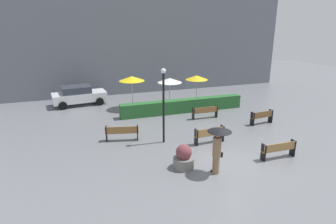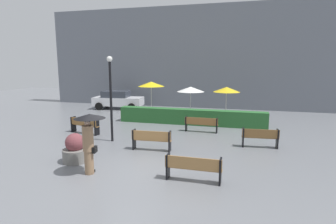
{
  "view_description": "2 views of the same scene",
  "coord_description": "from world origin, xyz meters",
  "px_view_note": "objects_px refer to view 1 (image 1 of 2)",
  "views": [
    {
      "loc": [
        -6.92,
        -11.15,
        6.7
      ],
      "look_at": [
        -1.3,
        5.39,
        1.14
      ],
      "focal_mm": 31.21,
      "sensor_mm": 36.0,
      "label": 1
    },
    {
      "loc": [
        4.12,
        -8.93,
        3.85
      ],
      "look_at": [
        0.25,
        5.23,
        1.31
      ],
      "focal_mm": 29.73,
      "sensor_mm": 36.0,
      "label": 2
    }
  ],
  "objects_px": {
    "lamp_post": "(164,99)",
    "patio_umbrella_white": "(170,80)",
    "bench_near_right": "(279,149)",
    "patio_umbrella_yellow_far": "(197,78)",
    "patio_umbrella_yellow": "(132,79)",
    "bench_back_row": "(205,111)",
    "bench_far_right": "(262,116)",
    "planter_pot": "(184,158)",
    "pedestrian_with_umbrella": "(218,143)",
    "bench_far_left": "(122,132)",
    "bench_mid_center": "(210,134)",
    "parked_car": "(79,95)"
  },
  "relations": [
    {
      "from": "lamp_post",
      "to": "patio_umbrella_white",
      "type": "relative_size",
      "value": 1.86
    },
    {
      "from": "bench_near_right",
      "to": "patio_umbrella_yellow_far",
      "type": "bearing_deg",
      "value": 88.18
    },
    {
      "from": "patio_umbrella_yellow",
      "to": "patio_umbrella_yellow_far",
      "type": "height_order",
      "value": "patio_umbrella_yellow"
    },
    {
      "from": "bench_back_row",
      "to": "patio_umbrella_yellow_far",
      "type": "relative_size",
      "value": 0.83
    },
    {
      "from": "bench_far_right",
      "to": "patio_umbrella_yellow_far",
      "type": "xyz_separation_m",
      "value": [
        -1.98,
        6.32,
        1.58
      ]
    },
    {
      "from": "planter_pot",
      "to": "lamp_post",
      "type": "relative_size",
      "value": 0.28
    },
    {
      "from": "pedestrian_with_umbrella",
      "to": "lamp_post",
      "type": "xyz_separation_m",
      "value": [
        -1.2,
        4.1,
        1.12
      ]
    },
    {
      "from": "planter_pot",
      "to": "bench_far_right",
      "type": "bearing_deg",
      "value": 28.74
    },
    {
      "from": "bench_back_row",
      "to": "bench_far_left",
      "type": "xyz_separation_m",
      "value": [
        -6.26,
        -2.07,
        0.02
      ]
    },
    {
      "from": "bench_mid_center",
      "to": "pedestrian_with_umbrella",
      "type": "xyz_separation_m",
      "value": [
        -1.22,
        -3.14,
        0.91
      ]
    },
    {
      "from": "pedestrian_with_umbrella",
      "to": "patio_umbrella_white",
      "type": "xyz_separation_m",
      "value": [
        1.51,
        10.91,
        0.65
      ]
    },
    {
      "from": "pedestrian_with_umbrella",
      "to": "planter_pot",
      "type": "bearing_deg",
      "value": 142.52
    },
    {
      "from": "bench_near_right",
      "to": "bench_far_right",
      "type": "bearing_deg",
      "value": 63.16
    },
    {
      "from": "bench_mid_center",
      "to": "parked_car",
      "type": "distance_m",
      "value": 12.39
    },
    {
      "from": "bench_far_left",
      "to": "bench_back_row",
      "type": "bearing_deg",
      "value": 18.3
    },
    {
      "from": "pedestrian_with_umbrella",
      "to": "parked_car",
      "type": "distance_m",
      "value": 14.67
    },
    {
      "from": "lamp_post",
      "to": "bench_far_right",
      "type": "bearing_deg",
      "value": 6.32
    },
    {
      "from": "pedestrian_with_umbrella",
      "to": "lamp_post",
      "type": "relative_size",
      "value": 0.51
    },
    {
      "from": "patio_umbrella_yellow",
      "to": "patio_umbrella_white",
      "type": "xyz_separation_m",
      "value": [
        2.99,
        -0.22,
        -0.29
      ]
    },
    {
      "from": "pedestrian_with_umbrella",
      "to": "bench_near_right",
      "type": "bearing_deg",
      "value": 4.66
    },
    {
      "from": "bench_back_row",
      "to": "bench_far_left",
      "type": "bearing_deg",
      "value": -161.7
    },
    {
      "from": "patio_umbrella_yellow",
      "to": "pedestrian_with_umbrella",
      "type": "bearing_deg",
      "value": -82.44
    },
    {
      "from": "patio_umbrella_yellow",
      "to": "bench_back_row",
      "type": "bearing_deg",
      "value": -42.47
    },
    {
      "from": "bench_back_row",
      "to": "bench_far_right",
      "type": "xyz_separation_m",
      "value": [
        3.09,
        -2.27,
        0.02
      ]
    },
    {
      "from": "patio_umbrella_white",
      "to": "planter_pot",
      "type": "bearing_deg",
      "value": -105.42
    },
    {
      "from": "pedestrian_with_umbrella",
      "to": "patio_umbrella_yellow",
      "type": "height_order",
      "value": "patio_umbrella_yellow"
    },
    {
      "from": "pedestrian_with_umbrella",
      "to": "patio_umbrella_yellow",
      "type": "distance_m",
      "value": 11.27
    },
    {
      "from": "bench_far_right",
      "to": "bench_mid_center",
      "type": "xyz_separation_m",
      "value": [
        -4.74,
        -1.75,
        0.01
      ]
    },
    {
      "from": "bench_mid_center",
      "to": "parked_car",
      "type": "bearing_deg",
      "value": 122.25
    },
    {
      "from": "patio_umbrella_yellow_far",
      "to": "bench_far_right",
      "type": "bearing_deg",
      "value": -72.62
    },
    {
      "from": "bench_back_row",
      "to": "planter_pot",
      "type": "distance_m",
      "value": 7.44
    },
    {
      "from": "bench_back_row",
      "to": "bench_near_right",
      "type": "height_order",
      "value": "bench_near_right"
    },
    {
      "from": "bench_far_left",
      "to": "pedestrian_with_umbrella",
      "type": "bearing_deg",
      "value": -56.24
    },
    {
      "from": "bench_mid_center",
      "to": "patio_umbrella_white",
      "type": "bearing_deg",
      "value": 87.81
    },
    {
      "from": "bench_far_right",
      "to": "lamp_post",
      "type": "bearing_deg",
      "value": -173.68
    },
    {
      "from": "bench_far_right",
      "to": "pedestrian_with_umbrella",
      "type": "relative_size",
      "value": 0.77
    },
    {
      "from": "lamp_post",
      "to": "patio_umbrella_yellow_far",
      "type": "bearing_deg",
      "value": 53.95
    },
    {
      "from": "bench_near_right",
      "to": "patio_umbrella_yellow",
      "type": "height_order",
      "value": "patio_umbrella_yellow"
    },
    {
      "from": "bench_back_row",
      "to": "planter_pot",
      "type": "bearing_deg",
      "value": -123.4
    },
    {
      "from": "pedestrian_with_umbrella",
      "to": "patio_umbrella_yellow",
      "type": "bearing_deg",
      "value": 97.56
    },
    {
      "from": "bench_far_right",
      "to": "parked_car",
      "type": "distance_m",
      "value": 14.32
    },
    {
      "from": "bench_far_left",
      "to": "bench_far_right",
      "type": "height_order",
      "value": "bench_far_right"
    },
    {
      "from": "bench_near_right",
      "to": "bench_far_left",
      "type": "height_order",
      "value": "bench_far_left"
    },
    {
      "from": "bench_back_row",
      "to": "lamp_post",
      "type": "height_order",
      "value": "lamp_post"
    },
    {
      "from": "pedestrian_with_umbrella",
      "to": "parked_car",
      "type": "relative_size",
      "value": 0.5
    },
    {
      "from": "bench_near_right",
      "to": "parked_car",
      "type": "height_order",
      "value": "parked_car"
    },
    {
      "from": "bench_back_row",
      "to": "parked_car",
      "type": "relative_size",
      "value": 0.44
    },
    {
      "from": "bench_back_row",
      "to": "bench_mid_center",
      "type": "height_order",
      "value": "bench_mid_center"
    },
    {
      "from": "bench_mid_center",
      "to": "patio_umbrella_yellow",
      "type": "height_order",
      "value": "patio_umbrella_yellow"
    },
    {
      "from": "patio_umbrella_white",
      "to": "parked_car",
      "type": "relative_size",
      "value": 0.52
    }
  ]
}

